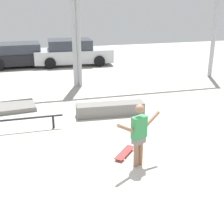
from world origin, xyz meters
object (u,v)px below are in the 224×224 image
(grind_rail, at_px, (7,122))
(skateboard, at_px, (125,153))
(grind_box, at_px, (110,109))
(parked_car_silver, at_px, (72,53))
(parked_car_black, at_px, (21,55))
(skateboarder, at_px, (139,132))

(grind_rail, bearing_deg, skateboard, -37.49)
(grind_box, bearing_deg, parked_car_silver, 89.79)
(parked_car_black, bearing_deg, parked_car_silver, -7.66)
(grind_box, relative_size, grind_rail, 0.71)
(skateboarder, xyz_separation_m, grind_box, (0.23, 3.32, -0.63))
(skateboard, bearing_deg, grind_box, 33.35)
(skateboarder, bearing_deg, grind_box, 61.29)
(skateboard, xyz_separation_m, grind_box, (0.37, 2.76, 0.14))
(skateboarder, xyz_separation_m, grind_rail, (-2.97, 2.73, -0.50))
(skateboarder, distance_m, parked_car_silver, 11.71)
(grind_box, relative_size, parked_car_silver, 0.51)
(grind_rail, bearing_deg, skateboarder, -42.56)
(skateboard, distance_m, grind_rail, 3.57)
(skateboard, distance_m, grind_box, 2.79)
(grind_box, xyz_separation_m, parked_car_black, (-2.77, 8.71, 0.41))
(grind_rail, bearing_deg, parked_car_black, 87.33)
(grind_box, bearing_deg, skateboard, -97.72)
(parked_car_black, bearing_deg, grind_box, -73.32)
(skateboarder, height_order, grind_rail, skateboarder)
(skateboarder, height_order, parked_car_black, skateboarder)
(skateboarder, xyz_separation_m, skateboard, (-0.14, 0.56, -0.77))
(grind_box, height_order, parked_car_silver, parked_car_silver)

